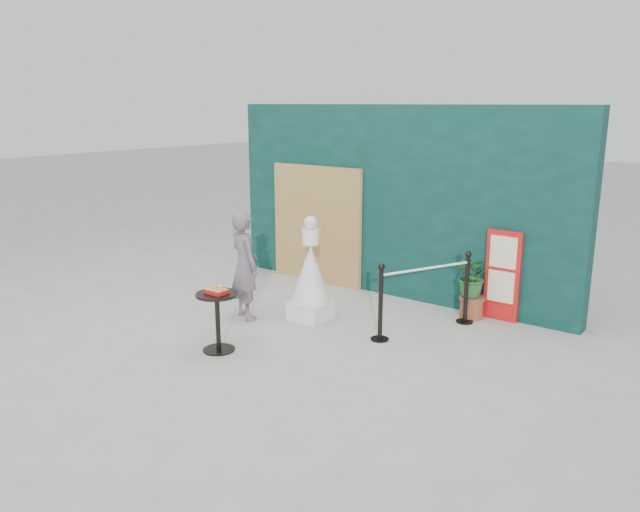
{
  "coord_description": "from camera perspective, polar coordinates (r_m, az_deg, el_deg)",
  "views": [
    {
      "loc": [
        4.97,
        -5.33,
        3.03
      ],
      "look_at": [
        0.0,
        1.2,
        1.0
      ],
      "focal_mm": 35.0,
      "sensor_mm": 36.0,
      "label": 1
    }
  ],
  "objects": [
    {
      "name": "cafe_table",
      "position": [
        7.84,
        -9.36,
        -5.13
      ],
      "size": [
        0.52,
        0.52,
        0.75
      ],
      "color": "black",
      "rests_on": "ground"
    },
    {
      "name": "planter",
      "position": [
        9.16,
        13.81,
        -2.33
      ],
      "size": [
        0.54,
        0.47,
        0.92
      ],
      "color": "brown",
      "rests_on": "ground"
    },
    {
      "name": "bamboo_fence",
      "position": [
        10.64,
        -0.32,
        2.89
      ],
      "size": [
        1.8,
        0.08,
        2.0
      ],
      "primitive_type": "cube",
      "color": "tan",
      "rests_on": "ground"
    },
    {
      "name": "ground",
      "position": [
        7.9,
        -5.34,
        -8.74
      ],
      "size": [
        60.0,
        60.0,
        0.0
      ],
      "primitive_type": "plane",
      "color": "#ADAAA5",
      "rests_on": "ground"
    },
    {
      "name": "back_wall",
      "position": [
        9.95,
        6.84,
        4.94
      ],
      "size": [
        6.0,
        0.3,
        3.0
      ],
      "primitive_type": "cube",
      "color": "#092C24",
      "rests_on": "ground"
    },
    {
      "name": "woman",
      "position": [
        8.9,
        -6.91,
        -0.87
      ],
      "size": [
        0.66,
        0.55,
        1.56
      ],
      "primitive_type": "imported",
      "rotation": [
        0.0,
        0.0,
        2.78
      ],
      "color": "#685961",
      "rests_on": "ground"
    },
    {
      "name": "menu_board",
      "position": [
        9.15,
        16.34,
        -1.76
      ],
      "size": [
        0.5,
        0.07,
        1.3
      ],
      "color": "red",
      "rests_on": "ground"
    },
    {
      "name": "statue",
      "position": [
        8.82,
        -0.86,
        -2.02
      ],
      "size": [
        0.59,
        0.59,
        1.5
      ],
      "color": "silver",
      "rests_on": "ground"
    },
    {
      "name": "food_basket",
      "position": [
        7.76,
        -9.42,
        -3.11
      ],
      "size": [
        0.26,
        0.19,
        0.11
      ],
      "color": "#B51E13",
      "rests_on": "cafe_table"
    },
    {
      "name": "stanchion_barrier",
      "position": [
        8.52,
        9.59,
        -3.63
      ],
      "size": [
        0.84,
        1.54,
        1.03
      ],
      "color": "black",
      "rests_on": "ground"
    }
  ]
}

